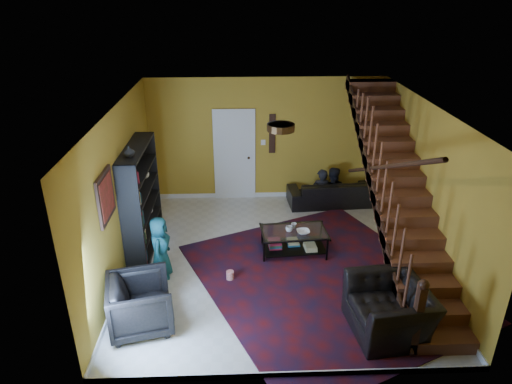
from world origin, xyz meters
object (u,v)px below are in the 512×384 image
sofa (331,192)px  armchair_right (389,309)px  coffee_table (294,240)px  bookshelf (142,200)px  armchair_left (141,304)px

sofa → armchair_right: 4.21m
armchair_right → coffee_table: armchair_right is taller
coffee_table → bookshelf: bearing=172.8°
bookshelf → armchair_left: (0.35, -2.29, -0.56)m
sofa → armchair_left: armchair_left is taller
bookshelf → sofa: 4.29m
bookshelf → sofa: (3.88, 1.70, -0.68)m
armchair_right → coffee_table: bearing=-159.4°
coffee_table → armchair_right: bearing=-62.8°
coffee_table → sofa: bearing=62.0°
armchair_left → armchair_right: 3.56m
armchair_left → coffee_table: bearing=-65.0°
sofa → armchair_right: bearing=86.3°
sofa → armchair_left: 5.33m
coffee_table → armchair_left: bearing=-141.5°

